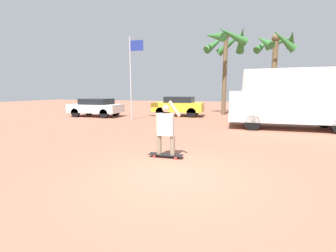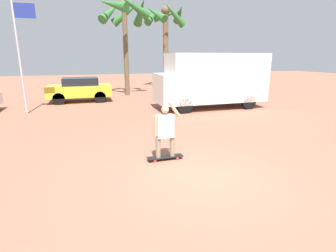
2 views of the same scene
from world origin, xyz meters
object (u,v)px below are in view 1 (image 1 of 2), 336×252
object	(u,v)px
person_skateboarder	(166,127)
camper_van	(295,97)
parked_car_yellow	(178,106)
parked_car_white	(96,107)
flagpole	(132,72)
palm_tree_center_background	(226,44)
palm_tree_near_van	(276,48)
skateboard	(166,155)

from	to	relation	value
person_skateboarder	camper_van	distance (m)	8.24
person_skateboarder	parked_car_yellow	distance (m)	11.35
parked_car_white	camper_van	bearing A→B (deg)	-9.88
parked_car_yellow	flagpole	xyz separation A→B (m)	(-2.49, -3.07, 2.40)
palm_tree_center_background	parked_car_yellow	bearing A→B (deg)	-148.44
parked_car_yellow	parked_car_white	xyz separation A→B (m)	(-5.99, -2.17, -0.07)
camper_van	palm_tree_near_van	bearing A→B (deg)	86.87
person_skateboarder	parked_car_yellow	xyz separation A→B (m)	(-2.30, 11.11, -0.09)
parked_car_yellow	palm_tree_near_van	world-z (taller)	palm_tree_near_van
camper_van	flagpole	xyz separation A→B (m)	(-9.58, 1.38, 1.60)
skateboard	flagpole	xyz separation A→B (m)	(-4.78, 8.04, 3.14)
skateboard	parked_car_yellow	world-z (taller)	parked_car_yellow
camper_van	parked_car_white	world-z (taller)	camper_van
skateboard	palm_tree_near_van	world-z (taller)	palm_tree_near_van
parked_car_yellow	palm_tree_near_van	xyz separation A→B (m)	(7.67, 6.20, 5.04)
palm_tree_near_van	parked_car_white	bearing A→B (deg)	-148.50
person_skateboarder	palm_tree_near_van	world-z (taller)	palm_tree_near_van
person_skateboarder	parked_car_white	bearing A→B (deg)	132.82
skateboard	palm_tree_center_background	world-z (taller)	palm_tree_center_background
skateboard	palm_tree_near_van	size ratio (longest dim) A/B	0.14
camper_van	flagpole	distance (m)	9.81
parked_car_white	palm_tree_near_van	xyz separation A→B (m)	(13.66, 8.37, 5.12)
person_skateboarder	camper_van	bearing A→B (deg)	54.26
skateboard	person_skateboarder	size ratio (longest dim) A/B	0.64
parked_car_white	flagpole	size ratio (longest dim) A/B	0.72
skateboard	person_skateboarder	xyz separation A→B (m)	(-0.00, 0.00, 0.83)
flagpole	parked_car_yellow	bearing A→B (deg)	51.00
parked_car_white	flagpole	distance (m)	4.38
skateboard	parked_car_white	world-z (taller)	parked_car_white
skateboard	parked_car_yellow	bearing A→B (deg)	101.68
person_skateboarder	parked_car_white	size ratio (longest dim) A/B	0.40
flagpole	skateboard	bearing A→B (deg)	-59.26
palm_tree_near_van	palm_tree_center_background	size ratio (longest dim) A/B	1.07
palm_tree_center_background	flagpole	world-z (taller)	palm_tree_center_background
skateboard	parked_car_white	xyz separation A→B (m)	(-8.28, 8.94, 0.67)
parked_car_white	palm_tree_near_van	size ratio (longest dim) A/B	0.53
palm_tree_near_van	flagpole	bearing A→B (deg)	-137.63
skateboard	parked_car_yellow	size ratio (longest dim) A/B	0.26
skateboard	parked_car_white	bearing A→B (deg)	132.82
parked_car_white	palm_tree_near_van	distance (m)	16.82
parked_car_white	palm_tree_near_van	bearing A→B (deg)	31.50
skateboard	parked_car_white	size ratio (longest dim) A/B	0.26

